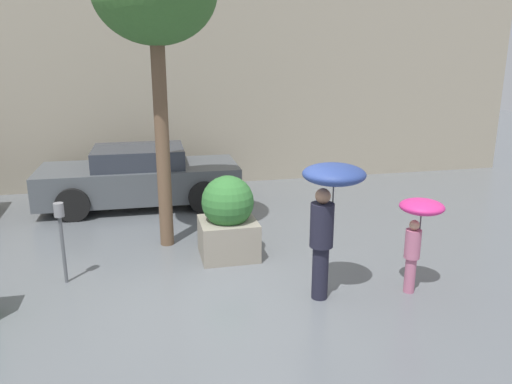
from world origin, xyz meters
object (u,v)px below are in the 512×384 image
(person_child, at_px, (419,222))
(parked_car_near, at_px, (140,178))
(planter_box, at_px, (228,218))
(person_adult, at_px, (329,199))
(parking_meter, at_px, (61,226))

(person_child, distance_m, parked_car_near, 6.34)
(planter_box, distance_m, person_adult, 2.15)
(person_adult, distance_m, person_child, 1.32)
(person_adult, xyz_separation_m, parked_car_near, (-2.44, 5.02, -0.79))
(parked_car_near, distance_m, parking_meter, 3.91)
(person_child, xyz_separation_m, parked_car_near, (-3.70, 5.13, -0.41))
(planter_box, xyz_separation_m, person_adult, (1.06, -1.72, 0.75))
(planter_box, height_order, person_child, planter_box)
(planter_box, xyz_separation_m, parked_car_near, (-1.38, 3.30, -0.04))
(parking_meter, bearing_deg, person_child, -16.06)
(person_child, relative_size, parking_meter, 1.10)
(planter_box, distance_m, parked_car_near, 3.58)
(planter_box, relative_size, parking_meter, 1.12)
(person_child, bearing_deg, parking_meter, 155.46)
(person_adult, relative_size, parked_car_near, 0.44)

